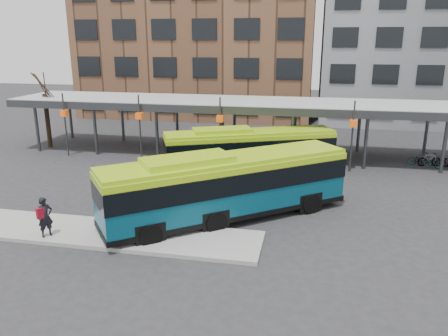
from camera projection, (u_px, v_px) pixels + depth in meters
ground at (239, 219)px, 21.77m from camera, size 120.00×120.00×0.00m
boarding_island at (110, 234)px, 19.97m from camera, size 14.00×3.00×0.18m
canopy at (267, 105)px, 32.77m from camera, size 40.00×6.53×4.80m
tree at (47, 118)px, 35.79m from camera, size 1.64×1.64×5.60m
building_brick at (201, 18)px, 50.63m from camera, size 26.00×14.00×22.00m
building_grey at (440, 26)px, 45.96m from camera, size 24.00×14.00×20.00m
bus_front at (227, 185)px, 21.36m from camera, size 11.51×9.82×3.46m
bus_rear at (249, 149)px, 28.99m from camera, size 11.27×6.70×3.10m
pedestrian at (45, 217)px, 19.28m from camera, size 0.74×0.79×1.82m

